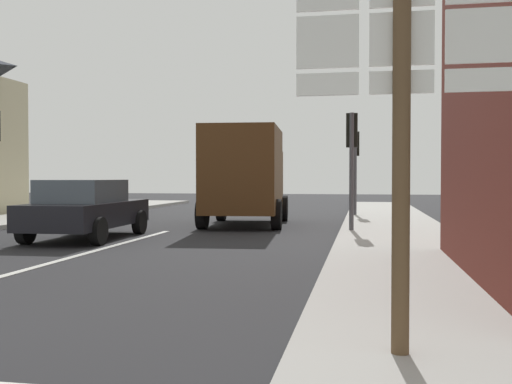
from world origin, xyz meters
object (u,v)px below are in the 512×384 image
object	(u,v)px
route_sign_post	(401,117)
traffic_light_far_right	(355,154)
sedan_far	(86,208)
delivery_truck	(245,174)
traffic_light_near_right	(352,145)

from	to	relation	value
route_sign_post	traffic_light_far_right	distance (m)	17.54
sedan_far	traffic_light_far_right	distance (m)	11.01
sedan_far	route_sign_post	bearing A→B (deg)	-51.11
delivery_truck	traffic_light_near_right	bearing A→B (deg)	-35.85
sedan_far	delivery_truck	xyz separation A→B (m)	(3.07, 4.76, 0.89)
sedan_far	route_sign_post	distance (m)	11.32
delivery_truck	traffic_light_far_right	world-z (taller)	traffic_light_far_right
sedan_far	traffic_light_far_right	xyz separation A→B (m)	(6.46, 8.77, 1.64)
traffic_light_far_right	sedan_far	bearing A→B (deg)	-126.38
traffic_light_near_right	traffic_light_far_right	xyz separation A→B (m)	(0.00, 6.45, 0.00)
traffic_light_near_right	sedan_far	bearing A→B (deg)	-160.29
traffic_light_far_right	route_sign_post	bearing A→B (deg)	-88.03
route_sign_post	traffic_light_near_right	distance (m)	11.09
delivery_truck	route_sign_post	bearing A→B (deg)	-73.55
route_sign_post	sedan_far	bearing A→B (deg)	128.89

